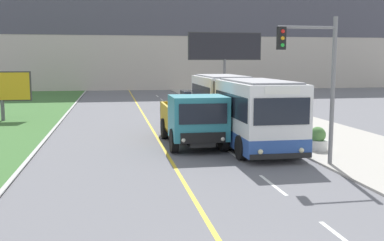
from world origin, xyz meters
TOP-DOWN VIEW (x-y plane):
  - apartment_block_background at (0.00, 58.97)m, footprint 80.00×8.04m
  - city_bus at (3.96, 16.29)m, footprint 2.65×12.31m
  - dump_truck at (1.43, 14.42)m, footprint 2.49×6.21m
  - car_distant at (4.25, 31.11)m, footprint 1.80×4.30m
  - traffic_light_mast at (5.14, 9.92)m, footprint 2.28×0.32m
  - billboard_large at (7.72, 33.66)m, footprint 6.63×0.24m
  - billboard_small at (-9.34, 25.51)m, footprint 3.73×0.24m
  - planter_round_near at (6.52, 12.47)m, footprint 0.87×0.87m
  - planter_round_second at (6.62, 17.42)m, footprint 0.91×0.91m
  - planter_round_third at (6.59, 22.37)m, footprint 1.00×1.00m

SIDE VIEW (x-z plane):
  - planter_round_near at x=6.52m, z-range 0.02..1.03m
  - planter_round_second at x=6.62m, z-range 0.01..1.07m
  - planter_round_third at x=6.59m, z-range 0.01..1.13m
  - car_distant at x=4.25m, z-range -0.04..1.41m
  - dump_truck at x=1.43m, z-range 0.01..2.44m
  - city_bus at x=3.96m, z-range 0.02..3.14m
  - billboard_small at x=-9.34m, z-range 0.58..3.83m
  - traffic_light_mast at x=5.14m, z-range 0.77..6.30m
  - billboard_large at x=7.72m, z-range 1.80..8.23m
  - apartment_block_background at x=0.00m, z-range 0.00..20.72m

